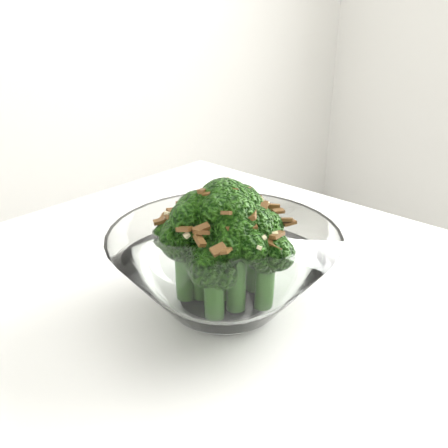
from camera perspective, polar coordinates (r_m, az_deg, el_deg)
name	(u,v)px	position (r m, az deg, el deg)	size (l,w,h in m)	color
broccoli_dish	(224,260)	(0.54, 0.04, -4.16)	(0.25, 0.25, 0.15)	white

